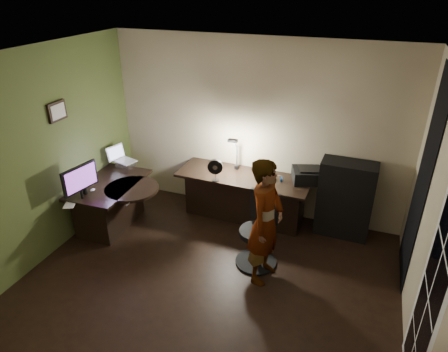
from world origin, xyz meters
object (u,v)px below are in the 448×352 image
(desk_left, at_px, (112,205))
(desk_right, at_px, (243,198))
(office_chair, at_px, (257,232))
(person, at_px, (266,222))
(cabinet, at_px, (345,199))
(monitor, at_px, (80,187))

(desk_left, height_order, desk_right, desk_right)
(office_chair, height_order, person, person)
(desk_left, height_order, cabinet, cabinet)
(desk_left, xyz_separation_m, person, (2.43, -0.33, 0.45))
(desk_right, bearing_deg, monitor, -142.42)
(desk_left, relative_size, office_chair, 1.27)
(desk_right, distance_m, monitor, 2.35)
(desk_left, bearing_deg, person, -9.64)
(desk_right, xyz_separation_m, monitor, (-1.86, -1.34, 0.51))
(cabinet, height_order, office_chair, cabinet)
(desk_left, relative_size, monitor, 2.26)
(cabinet, relative_size, person, 0.70)
(desk_left, xyz_separation_m, desk_right, (1.77, 0.85, 0.02))
(desk_left, bearing_deg, office_chair, -4.80)
(person, bearing_deg, cabinet, -22.89)
(monitor, height_order, office_chair, monitor)
(cabinet, bearing_deg, office_chair, -129.39)
(desk_right, distance_m, office_chair, 1.10)
(desk_left, bearing_deg, desk_right, 23.78)
(office_chair, relative_size, person, 0.60)
(cabinet, height_order, person, person)
(person, bearing_deg, monitor, 102.26)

